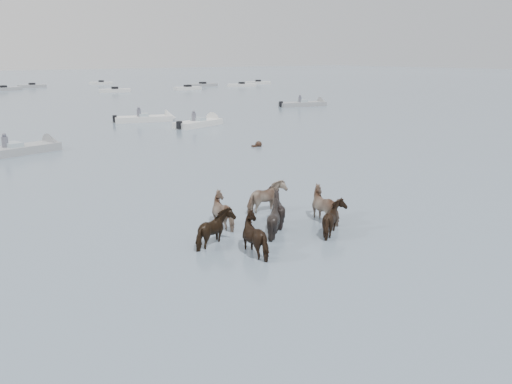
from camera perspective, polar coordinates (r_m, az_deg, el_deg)
ground at (r=17.36m, az=-0.16°, el=-4.22°), size 400.00×400.00×0.00m
pony_herd at (r=17.26m, az=2.03°, el=-2.76°), size 6.26×4.55×1.40m
swimming_pony at (r=33.18m, az=0.22°, el=5.26°), size 0.72×0.44×0.44m
motorboat_b at (r=33.94m, az=-24.12°, el=4.38°), size 5.98×3.01×1.92m
motorboat_c at (r=46.85m, az=-11.44°, el=7.99°), size 5.60×3.07×1.92m
motorboat_d at (r=43.43m, az=-5.77°, el=7.67°), size 5.18×3.08×1.92m
motorboat_e at (r=60.15m, az=5.87°, el=9.69°), size 6.16×2.89×1.92m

